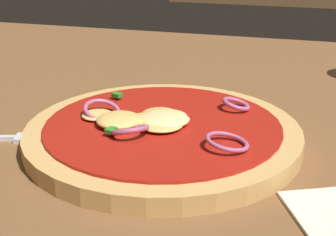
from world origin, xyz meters
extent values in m
cube|color=brown|center=(0.00, 0.00, 0.02)|extent=(1.46, 1.02, 0.03)
cylinder|color=tan|center=(-0.02, -0.02, 0.04)|extent=(0.29, 0.29, 0.02)
cylinder|color=#A81C11|center=(-0.02, -0.02, 0.05)|extent=(0.24, 0.24, 0.00)
ellipsoid|color=#E5BC60|center=(-0.06, -0.04, 0.06)|extent=(0.05, 0.05, 0.01)
ellipsoid|color=#E5BC60|center=(-0.09, -0.02, 0.06)|extent=(0.03, 0.03, 0.01)
ellipsoid|color=#F4DB8E|center=(-0.02, -0.02, 0.06)|extent=(0.05, 0.05, 0.01)
ellipsoid|color=#E5BC60|center=(-0.02, -0.03, 0.06)|extent=(0.05, 0.05, 0.01)
ellipsoid|color=#E5BC60|center=(-0.03, -0.01, 0.06)|extent=(0.04, 0.04, 0.01)
ellipsoid|color=#E5BC60|center=(-0.04, -0.03, 0.06)|extent=(0.03, 0.03, 0.01)
torus|color=#B25984|center=(0.05, -0.06, 0.06)|extent=(0.05, 0.05, 0.01)
torus|color=#B25984|center=(0.05, 0.04, 0.06)|extent=(0.04, 0.04, 0.01)
torus|color=#B25984|center=(-0.09, -0.02, 0.06)|extent=(0.05, 0.05, 0.02)
torus|color=#B25984|center=(-0.04, -0.06, 0.06)|extent=(0.05, 0.05, 0.02)
cube|color=#2D8C28|center=(-0.06, -0.07, 0.06)|extent=(0.01, 0.01, 0.00)
cube|color=red|center=(0.00, -0.01, 0.06)|extent=(0.01, 0.01, 0.00)
cube|color=#2D8C28|center=(-0.09, 0.03, 0.06)|extent=(0.01, 0.01, 0.00)
cube|color=silver|center=(-0.16, -0.06, 0.03)|extent=(0.02, 0.02, 0.01)
cube|color=silver|center=(-0.13, -0.06, 0.03)|extent=(0.04, 0.01, 0.00)
cube|color=silver|center=(-0.13, -0.05, 0.03)|extent=(0.04, 0.01, 0.00)
cube|color=silver|center=(-0.14, -0.05, 0.03)|extent=(0.04, 0.01, 0.00)
cube|color=silver|center=(-0.14, -0.04, 0.03)|extent=(0.04, 0.01, 0.00)
camera|label=1|loc=(0.11, -0.48, 0.25)|focal=53.33mm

